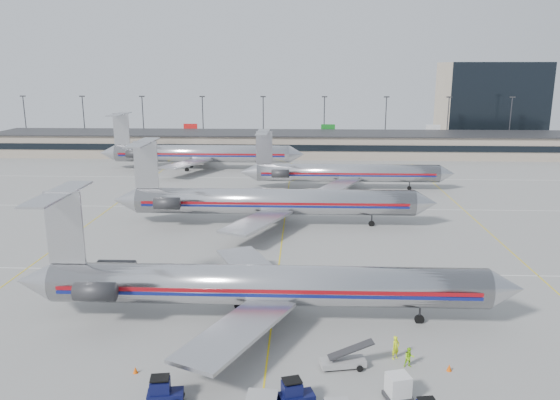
# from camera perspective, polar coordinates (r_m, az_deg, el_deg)

# --- Properties ---
(ground) EXTENTS (260.00, 260.00, 0.00)m
(ground) POSITION_cam_1_polar(r_m,az_deg,el_deg) (55.28, -0.69, -11.27)
(ground) COLOR gray
(ground) RESTS_ON ground
(apron_markings) EXTENTS (160.00, 0.15, 0.02)m
(apron_markings) POSITION_cam_1_polar(r_m,az_deg,el_deg) (64.47, -0.21, -7.52)
(apron_markings) COLOR silver
(apron_markings) RESTS_ON ground
(terminal) EXTENTS (162.00, 17.00, 6.25)m
(terminal) POSITION_cam_1_polar(r_m,az_deg,el_deg) (149.43, 1.33, 5.89)
(terminal) COLOR gray
(terminal) RESTS_ON ground
(light_mast_row) EXTENTS (163.60, 0.40, 15.28)m
(light_mast_row) POSITION_cam_1_polar(r_m,az_deg,el_deg) (162.75, 1.44, 8.45)
(light_mast_row) COLOR #38383D
(light_mast_row) RESTS_ON ground
(distant_building) EXTENTS (30.00, 20.00, 25.00)m
(distant_building) POSITION_cam_1_polar(r_m,az_deg,el_deg) (187.98, 21.07, 9.46)
(distant_building) COLOR tan
(distant_building) RESTS_ON ground
(jet_foreground) EXTENTS (47.56, 28.01, 12.45)m
(jet_foreground) POSITION_cam_1_polar(r_m,az_deg,el_deg) (51.56, -2.42, -8.80)
(jet_foreground) COLOR silver
(jet_foreground) RESTS_ON ground
(jet_second_row) EXTENTS (48.95, 28.82, 12.81)m
(jet_second_row) POSITION_cam_1_polar(r_m,az_deg,el_deg) (82.24, -1.26, -0.13)
(jet_second_row) COLOR silver
(jet_second_row) RESTS_ON ground
(jet_third_row) EXTENTS (41.85, 25.74, 11.44)m
(jet_third_row) POSITION_cam_1_polar(r_m,az_deg,el_deg) (107.61, 6.60, 2.86)
(jet_third_row) COLOR silver
(jet_third_row) RESTS_ON ground
(jet_back_row) EXTENTS (48.19, 29.64, 13.18)m
(jet_back_row) POSITION_cam_1_polar(r_m,az_deg,el_deg) (129.59, -8.58, 4.85)
(jet_back_row) COLOR silver
(jet_back_row) RESTS_ON ground
(tug_left) EXTENTS (2.68, 1.62, 2.06)m
(tug_left) POSITION_cam_1_polar(r_m,az_deg,el_deg) (41.85, -12.12, -18.97)
(tug_left) COLOR #090C34
(tug_left) RESTS_ON ground
(tug_center) EXTENTS (2.73, 1.93, 2.01)m
(tug_center) POSITION_cam_1_polar(r_m,az_deg,el_deg) (40.84, 1.53, -19.57)
(tug_center) COLOR #090C34
(tug_center) RESTS_ON ground
(uld_container) EXTENTS (2.18, 1.96, 1.94)m
(uld_container) POSITION_cam_1_polar(r_m,az_deg,el_deg) (42.26, 12.23, -18.56)
(uld_container) COLOR #2D2D30
(uld_container) RESTS_ON ground
(belt_loader) EXTENTS (4.37, 1.97, 2.24)m
(belt_loader) POSITION_cam_1_polar(r_m,az_deg,el_deg) (45.52, 6.70, -16.35)
(belt_loader) COLOR gray
(belt_loader) RESTS_ON ground
(ramp_worker_near) EXTENTS (0.86, 0.80, 1.98)m
(ramp_worker_near) POSITION_cam_1_polar(r_m,az_deg,el_deg) (47.24, 11.99, -14.85)
(ramp_worker_near) COLOR #D1E916
(ramp_worker_near) RESTS_ON ground
(ramp_worker_far) EXTENTS (0.86, 0.69, 1.66)m
(ramp_worker_far) POSITION_cam_1_polar(r_m,az_deg,el_deg) (46.37, 13.34, -15.72)
(ramp_worker_far) COLOR #97E215
(ramp_worker_far) RESTS_ON ground
(cone_right) EXTENTS (0.47, 0.47, 0.56)m
(cone_right) POSITION_cam_1_polar(r_m,az_deg,el_deg) (46.92, 17.27, -16.39)
(cone_right) COLOR #E35107
(cone_right) RESTS_ON ground
(cone_left) EXTENTS (0.50, 0.50, 0.54)m
(cone_left) POSITION_cam_1_polar(r_m,az_deg,el_deg) (46.13, -14.88, -16.79)
(cone_left) COLOR #E35107
(cone_left) RESTS_ON ground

